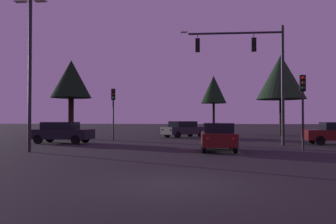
{
  "coord_description": "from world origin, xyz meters",
  "views": [
    {
      "loc": [
        0.51,
        -9.04,
        1.74
      ],
      "look_at": [
        -1.78,
        17.34,
        2.28
      ],
      "focal_mm": 36.25,
      "sensor_mm": 36.0,
      "label": 1
    }
  ],
  "objects": [
    {
      "name": "car_nearside_lane",
      "position": [
        1.61,
        9.54,
        0.79
      ],
      "size": [
        1.78,
        4.01,
        1.52
      ],
      "color": "#4C0F0F",
      "rests_on": "ground"
    },
    {
      "name": "ground_plane",
      "position": [
        0.0,
        24.5,
        0.0
      ],
      "size": [
        168.0,
        168.0,
        0.0
      ],
      "primitive_type": "plane",
      "color": "black",
      "rests_on": "ground"
    },
    {
      "name": "car_crossing_right",
      "position": [
        -9.13,
        14.38,
        0.8
      ],
      "size": [
        4.39,
        2.16,
        1.52
      ],
      "color": "black",
      "rests_on": "ground"
    },
    {
      "name": "tree_center_horizon",
      "position": [
        2.42,
        31.02,
        5.18
      ],
      "size": [
        3.0,
        3.0,
        6.83
      ],
      "color": "black",
      "rests_on": "ground"
    },
    {
      "name": "parking_lot_lamp_post",
      "position": [
        -8.29,
        8.07,
        5.15
      ],
      "size": [
        1.7,
        0.36,
        8.15
      ],
      "color": "#232326",
      "rests_on": "ground"
    },
    {
      "name": "traffic_light_corner_left",
      "position": [
        -6.18,
        17.44,
        2.95
      ],
      "size": [
        0.32,
        0.36,
        4.15
      ],
      "color": "#232326",
      "rests_on": "ground"
    },
    {
      "name": "car_far_lane",
      "position": [
        -0.76,
        22.74,
        0.79
      ],
      "size": [
        4.32,
        4.16,
        1.52
      ],
      "color": "#232328",
      "rests_on": "ground"
    },
    {
      "name": "traffic_signal_mast_arm",
      "position": [
        4.25,
        13.65,
        5.48
      ],
      "size": [
        6.85,
        0.38,
        7.89
      ],
      "color": "#232326",
      "rests_on": "ground"
    },
    {
      "name": "traffic_light_corner_right",
      "position": [
        6.3,
        10.16,
        2.95
      ],
      "size": [
        0.32,
        0.36,
        4.16
      ],
      "color": "#232326",
      "rests_on": "ground"
    },
    {
      "name": "tree_behind_sign",
      "position": [
        -10.7,
        20.22,
        5.24
      ],
      "size": [
        3.57,
        3.57,
        6.99
      ],
      "color": "black",
      "rests_on": "ground"
    },
    {
      "name": "tree_left_far",
      "position": [
        9.15,
        26.87,
        6.07
      ],
      "size": [
        5.02,
        5.02,
        8.41
      ],
      "color": "black",
      "rests_on": "ground"
    }
  ]
}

